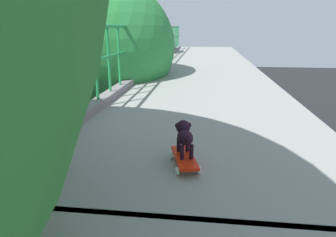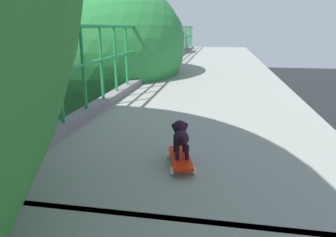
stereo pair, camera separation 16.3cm
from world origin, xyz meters
name	(u,v)px [view 2 (the right image)]	position (x,y,z in m)	size (l,w,h in m)	color
car_black_fifth	(62,187)	(-5.13, 9.75, 0.68)	(1.95, 4.30, 1.45)	black
car_blue_sixth	(28,152)	(-9.00, 13.10, 0.68)	(1.86, 4.50, 1.41)	navy
car_silver_seventh	(115,134)	(-5.15, 16.78, 0.66)	(1.74, 4.15, 1.37)	#ACB3B4
city_bus	(118,84)	(-8.86, 28.41, 1.82)	(2.64, 10.05, 3.20)	white
roadside_tree_mid	(96,48)	(-1.78, 6.56, 6.90)	(4.69, 4.69, 8.84)	#50441F
roadside_tree_far	(143,38)	(-2.22, 13.36, 6.95)	(3.82, 3.82, 8.64)	#513431
toy_skateboard	(180,159)	(1.21, 1.21, 6.31)	(0.30, 0.53, 0.09)	red
small_dog	(181,135)	(1.21, 1.27, 6.51)	(0.20, 0.34, 0.29)	black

